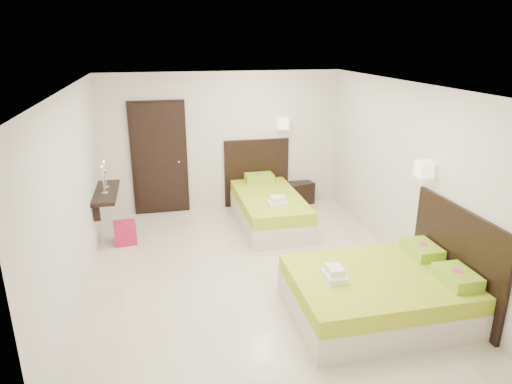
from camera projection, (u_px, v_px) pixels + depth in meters
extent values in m
plane|color=beige|center=(254.00, 272.00, 6.50)|extent=(5.50, 5.50, 0.00)
cube|color=beige|center=(269.00, 215.00, 8.14)|extent=(1.06, 2.12, 0.34)
cube|color=#96AE1B|center=(269.00, 200.00, 8.05)|extent=(1.05, 2.10, 0.21)
cube|color=black|center=(257.00, 173.00, 8.93)|extent=(1.27, 0.05, 1.32)
cube|color=#92BF23|center=(259.00, 178.00, 8.73)|extent=(0.53, 0.36, 0.15)
cylinder|color=#EA377B|center=(259.00, 174.00, 8.70)|extent=(0.13, 0.13, 0.00)
cube|color=white|center=(278.00, 204.00, 7.46)|extent=(0.32, 0.23, 0.08)
cube|color=white|center=(278.00, 199.00, 7.44)|extent=(0.24, 0.17, 0.08)
cube|color=beige|center=(283.00, 123.00, 8.58)|extent=(0.19, 0.19, 0.21)
cylinder|color=#2D2116|center=(282.00, 123.00, 8.65)|extent=(0.03, 0.16, 0.03)
cube|color=beige|center=(377.00, 302.00, 5.47)|extent=(2.05, 1.54, 0.33)
cube|color=#96AE1B|center=(379.00, 282.00, 5.38)|extent=(2.03, 1.52, 0.20)
cube|color=black|center=(456.00, 258.00, 5.52)|extent=(0.05, 1.74, 1.28)
cube|color=#92BF23|center=(457.00, 277.00, 5.15)|extent=(0.35, 0.51, 0.14)
cylinder|color=#EA377B|center=(458.00, 271.00, 5.13)|extent=(0.12, 0.12, 0.00)
cube|color=#92BF23|center=(422.00, 250.00, 5.81)|extent=(0.35, 0.51, 0.14)
cylinder|color=#EA377B|center=(423.00, 244.00, 5.79)|extent=(0.12, 0.12, 0.00)
cube|color=white|center=(334.00, 276.00, 5.22)|extent=(0.23, 0.31, 0.08)
cube|color=white|center=(335.00, 270.00, 5.19)|extent=(0.17, 0.23, 0.08)
cube|color=beige|center=(424.00, 169.00, 5.78)|extent=(0.18, 0.18, 0.20)
cylinder|color=#2D2116|center=(430.00, 169.00, 5.79)|extent=(0.16, 0.03, 0.03)
cube|color=black|center=(299.00, 192.00, 9.19)|extent=(0.58, 0.54, 0.44)
cube|color=#AB163B|center=(125.00, 233.00, 7.39)|extent=(0.38, 0.38, 0.34)
cube|color=black|center=(159.00, 159.00, 8.42)|extent=(1.02, 0.06, 2.14)
cube|color=black|center=(159.00, 159.00, 8.39)|extent=(0.88, 0.04, 2.06)
cylinder|color=silver|center=(179.00, 161.00, 8.45)|extent=(0.03, 0.10, 0.03)
cube|color=black|center=(106.00, 192.00, 7.29)|extent=(0.35, 1.20, 0.06)
cube|color=black|center=(96.00, 212.00, 6.90)|extent=(0.10, 0.04, 0.30)
cube|color=black|center=(102.00, 193.00, 7.73)|extent=(0.10, 0.04, 0.30)
cylinder|color=silver|center=(105.00, 193.00, 7.14)|extent=(0.10, 0.10, 0.02)
cylinder|color=silver|center=(104.00, 186.00, 7.10)|extent=(0.02, 0.02, 0.22)
cone|color=silver|center=(103.00, 178.00, 7.06)|extent=(0.07, 0.07, 0.04)
cylinder|color=white|center=(103.00, 172.00, 7.03)|extent=(0.02, 0.02, 0.15)
sphere|color=#FFB23F|center=(102.00, 167.00, 7.00)|extent=(0.02, 0.02, 0.02)
cylinder|color=silver|center=(107.00, 187.00, 7.42)|extent=(0.10, 0.10, 0.02)
cylinder|color=silver|center=(106.00, 180.00, 7.38)|extent=(0.02, 0.02, 0.22)
cone|color=silver|center=(105.00, 173.00, 7.34)|extent=(0.07, 0.07, 0.04)
cylinder|color=white|center=(104.00, 167.00, 7.31)|extent=(0.02, 0.02, 0.15)
sphere|color=#FFB23F|center=(104.00, 162.00, 7.28)|extent=(0.02, 0.02, 0.02)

